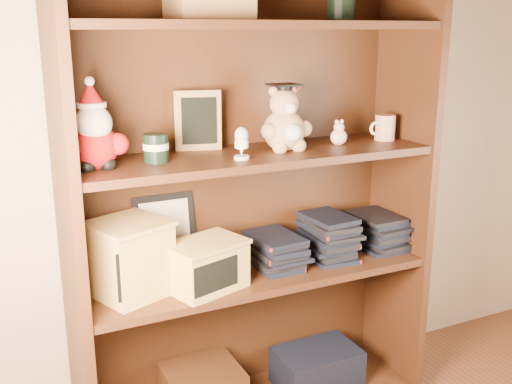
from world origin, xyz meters
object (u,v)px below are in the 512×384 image
at_px(bookcase, 249,200).
at_px(teacher_mug, 384,128).
at_px(treats_box, 130,258).
at_px(grad_teddy_bear, 285,125).

distance_m(bookcase, teacher_mug, 0.55).
distance_m(teacher_mug, treats_box, 0.97).
distance_m(grad_teddy_bear, teacher_mug, 0.40).
bearing_deg(teacher_mug, treats_box, -179.94).
distance_m(bookcase, treats_box, 0.44).
bearing_deg(teacher_mug, grad_teddy_bear, -179.06).
relative_size(teacher_mug, treats_box, 0.37).
bearing_deg(treats_box, grad_teddy_bear, -0.61).
bearing_deg(treats_box, bookcase, 7.04).
bearing_deg(grad_teddy_bear, teacher_mug, 0.94).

